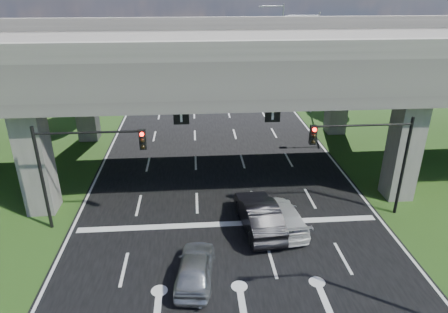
{
  "coord_description": "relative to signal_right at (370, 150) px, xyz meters",
  "views": [
    {
      "loc": [
        -1.79,
        -15.69,
        12.71
      ],
      "look_at": [
        -0.04,
        6.79,
        2.79
      ],
      "focal_mm": 32.0,
      "sensor_mm": 36.0,
      "label": 1
    }
  ],
  "objects": [
    {
      "name": "signal_left",
      "position": [
        -15.65,
        0.0,
        0.0
      ],
      "size": [
        5.76,
        0.54,
        6.0
      ],
      "color": "black",
      "rests_on": "ground"
    },
    {
      "name": "tree_right_near",
      "position": [
        5.22,
        24.06,
        0.31
      ],
      "size": [
        4.2,
        4.2,
        7.28
      ],
      "color": "black",
      "rests_on": "ground"
    },
    {
      "name": "overpass",
      "position": [
        -7.82,
        8.06,
        3.73
      ],
      "size": [
        80.0,
        15.0,
        10.0
      ],
      "color": "#3D3A38",
      "rests_on": "ground"
    },
    {
      "name": "signal_right",
      "position": [
        0.0,
        0.0,
        0.0
      ],
      "size": [
        5.76,
        0.54,
        6.0
      ],
      "color": "black",
      "rests_on": "ground"
    },
    {
      "name": "streetlight_beyond",
      "position": [
        2.27,
        36.06,
        1.66
      ],
      "size": [
        3.38,
        0.25,
        10.0
      ],
      "color": "gray",
      "rests_on": "ground"
    },
    {
      "name": "car_white",
      "position": [
        -4.87,
        -0.94,
        -3.48
      ],
      "size": [
        2.42,
        4.83,
        1.35
      ],
      "primitive_type": "imported",
      "rotation": [
        0.0,
        0.0,
        3.26
      ],
      "color": "#B2B2B2",
      "rests_on": "road"
    },
    {
      "name": "tree_left_mid",
      "position": [
        -24.78,
        30.06,
        -0.01
      ],
      "size": [
        3.91,
        3.9,
        6.76
      ],
      "color": "black",
      "rests_on": "ground"
    },
    {
      "name": "tree_right_far",
      "position": [
        4.22,
        40.06,
        0.63
      ],
      "size": [
        4.5,
        4.5,
        7.8
      ],
      "color": "black",
      "rests_on": "ground"
    },
    {
      "name": "car_dark",
      "position": [
        -6.22,
        -0.94,
        -3.3
      ],
      "size": [
        2.28,
        5.36,
        1.72
      ],
      "primitive_type": "imported",
      "rotation": [
        0.0,
        0.0,
        3.23
      ],
      "color": "black",
      "rests_on": "road"
    },
    {
      "name": "tree_right_mid",
      "position": [
        8.22,
        32.06,
        -0.01
      ],
      "size": [
        3.91,
        3.9,
        6.76
      ],
      "color": "black",
      "rests_on": "ground"
    },
    {
      "name": "car_silver",
      "position": [
        -9.79,
        -4.94,
        -3.46
      ],
      "size": [
        2.13,
        4.25,
        1.39
      ],
      "primitive_type": "imported",
      "rotation": [
        0.0,
        0.0,
        3.02
      ],
      "color": "#B3B7BC",
      "rests_on": "road"
    },
    {
      "name": "road",
      "position": [
        -7.82,
        6.06,
        -4.17
      ],
      "size": [
        18.0,
        120.0,
        0.03
      ],
      "primitive_type": "cube",
      "color": "black",
      "rests_on": "ground"
    },
    {
      "name": "streetlight_far",
      "position": [
        2.27,
        20.06,
        1.66
      ],
      "size": [
        3.38,
        0.25,
        10.0
      ],
      "color": "gray",
      "rests_on": "ground"
    },
    {
      "name": "ground",
      "position": [
        -7.82,
        -3.94,
        -4.19
      ],
      "size": [
        160.0,
        160.0,
        0.0
      ],
      "primitive_type": "plane",
      "color": "#2A4817",
      "rests_on": "ground"
    },
    {
      "name": "tree_left_near",
      "position": [
        -21.78,
        22.06,
        0.63
      ],
      "size": [
        4.5,
        4.5,
        7.8
      ],
      "color": "black",
      "rests_on": "ground"
    },
    {
      "name": "tree_left_far",
      "position": [
        -20.78,
        38.06,
        0.95
      ],
      "size": [
        4.8,
        4.8,
        8.32
      ],
      "color": "black",
      "rests_on": "ground"
    }
  ]
}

